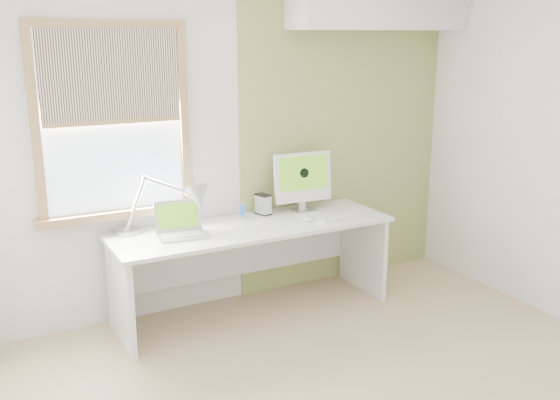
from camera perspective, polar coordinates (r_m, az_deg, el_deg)
room at (r=3.60m, az=7.88°, el=0.86°), size 4.04×3.54×2.64m
accent_wall at (r=5.56m, az=5.79°, el=5.83°), size 2.00×0.02×2.60m
soffit at (r=5.48m, az=8.96°, el=17.15°), size 1.60×0.40×0.42m
window at (r=4.70m, az=-14.84°, el=6.80°), size 1.20×0.14×1.42m
desk at (r=4.98m, az=-2.78°, el=-4.25°), size 2.20×0.70×0.73m
desk_lamp at (r=4.70m, az=-8.66°, el=-0.18°), size 0.72×0.45×0.43m
laptop at (r=4.68m, az=-9.02°, el=-2.41°), size 0.37×0.31×0.24m
phone_dock at (r=5.02m, az=-3.42°, el=-1.32°), size 0.08×0.08×0.13m
external_drive at (r=5.13m, az=-1.56°, el=-0.39°), size 0.11×0.15×0.17m
imac at (r=5.20m, az=2.07°, el=1.97°), size 0.50×0.18×0.49m
keyboard at (r=5.07m, az=5.81°, el=-1.54°), size 0.48×0.16×0.02m
mouse at (r=4.96m, az=2.52°, el=-1.77°), size 0.09×0.11×0.03m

